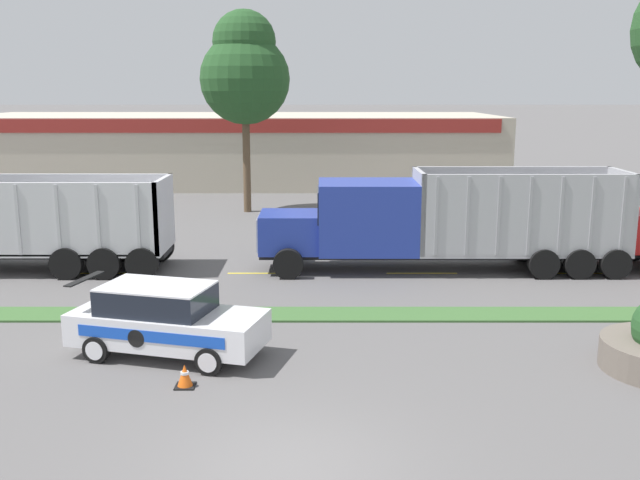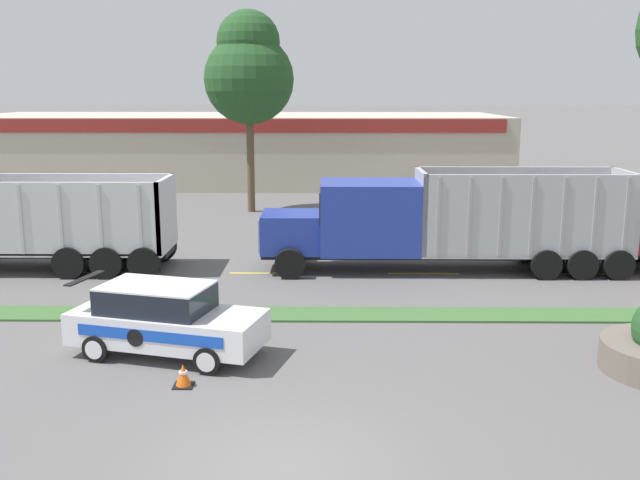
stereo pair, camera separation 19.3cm
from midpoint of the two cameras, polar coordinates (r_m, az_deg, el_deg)
name	(u,v)px [view 1 (the left image)]	position (r m, az deg, el deg)	size (l,w,h in m)	color
ground_plane	(288,467)	(12.36, -3.07, -17.69)	(600.00, 600.00, 0.00)	#5B5959
grass_verge	(301,314)	(19.78, -1.81, -5.97)	(120.00, 1.25, 0.06)	#3D6633
centre_line_3	(105,273)	(25.33, -17.03, -2.55)	(2.40, 0.14, 0.01)	yellow
centre_line_4	(264,273)	(24.30, -4.76, -2.66)	(2.40, 0.14, 0.01)	yellow
centre_line_5	(422,273)	(24.45, 7.97, -2.65)	(2.40, 0.14, 0.01)	yellow
centre_line_6	(581,273)	(25.75, 19.97, -2.52)	(2.40, 0.14, 0.01)	yellow
dump_truck_trail	(409,224)	(24.56, 6.87, 1.29)	(12.44, 2.79, 3.45)	black
rally_car	(166,320)	(17.08, -12.56, -6.24)	(4.78, 2.89, 1.72)	white
traffic_cone	(186,376)	(15.45, -11.07, -10.62)	(0.42, 0.42, 0.49)	black
store_building_backdrop	(235,148)	(49.11, -6.94, 7.31)	(34.89, 12.10, 4.48)	#BCB29E
tree_behind_centre	(245,70)	(36.23, -6.14, 13.35)	(4.45, 4.45, 9.97)	brown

